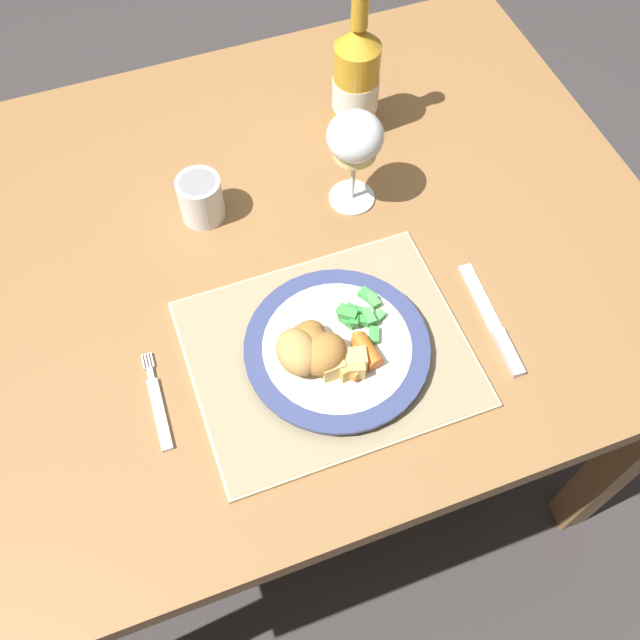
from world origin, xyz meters
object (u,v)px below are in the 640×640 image
object	(u,v)px
dining_table	(263,286)
fork	(158,407)
dinner_plate	(337,349)
bottle	(356,80)
drinking_cup	(201,198)
table_knife	(496,328)
wine_glass	(355,141)

from	to	relation	value
dining_table	fork	world-z (taller)	fork
dinner_plate	fork	bearing A→B (deg)	178.26
bottle	drinking_cup	size ratio (longest dim) A/B	3.53
fork	table_knife	bearing A→B (deg)	-5.59
fork	table_knife	xyz separation A→B (m)	(0.45, -0.04, 0.00)
dining_table	fork	xyz separation A→B (m)	(-0.19, -0.20, 0.10)
dining_table	dinner_plate	size ratio (longest dim) A/B	4.89
drinking_cup	bottle	bearing A→B (deg)	19.07
table_knife	dining_table	bearing A→B (deg)	136.92
table_knife	bottle	world-z (taller)	bottle
table_knife	wine_glass	distance (m)	0.32
fork	wine_glass	world-z (taller)	wine_glass
fork	drinking_cup	size ratio (longest dim) A/B	1.98
dinner_plate	table_knife	distance (m)	0.22
fork	drinking_cup	world-z (taller)	drinking_cup
bottle	drinking_cup	bearing A→B (deg)	-160.93
wine_glass	drinking_cup	world-z (taller)	wine_glass
dinner_plate	wine_glass	bearing A→B (deg)	64.22
dinner_plate	fork	xyz separation A→B (m)	(-0.24, 0.01, -0.01)
table_knife	drinking_cup	bearing A→B (deg)	133.80
wine_glass	dinner_plate	bearing A→B (deg)	-115.78
fork	wine_glass	bearing A→B (deg)	33.59
table_knife	wine_glass	xyz separation A→B (m)	(-0.10, 0.28, 0.12)
drinking_cup	wine_glass	bearing A→B (deg)	-12.36
table_knife	drinking_cup	size ratio (longest dim) A/B	2.60
wine_glass	drinking_cup	xyz separation A→B (m)	(-0.22, 0.05, -0.08)
dinner_plate	table_knife	size ratio (longest dim) A/B	1.32
wine_glass	fork	bearing A→B (deg)	-146.41
wine_glass	bottle	bearing A→B (deg)	67.21
bottle	table_knife	bearing A→B (deg)	-85.05
dining_table	fork	size ratio (longest dim) A/B	8.41
dinner_plate	table_knife	world-z (taller)	dinner_plate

